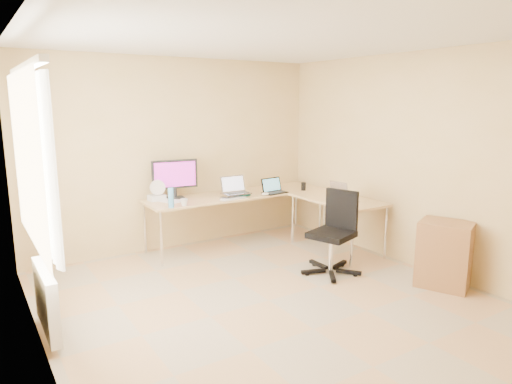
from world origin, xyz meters
TOP-DOWN VIEW (x-y plane):
  - floor at (0.00, 0.00)m, footprint 4.50×4.50m
  - ceiling at (0.00, 0.00)m, footprint 4.50×4.50m
  - wall_back at (0.00, 2.25)m, footprint 4.50×0.00m
  - wall_front at (0.00, -2.25)m, footprint 4.50×0.00m
  - wall_left at (-2.10, 0.00)m, footprint 0.00×4.50m
  - wall_right at (2.10, 0.00)m, footprint 0.00×4.50m
  - desk_main at (0.72, 1.85)m, footprint 2.65×0.70m
  - desk_return at (1.70, 0.85)m, footprint 0.70×1.30m
  - monitor at (-0.13, 2.05)m, footprint 0.64×0.29m
  - book_stack at (0.68, 1.74)m, footprint 0.27×0.31m
  - laptop_center at (0.60, 1.68)m, footprint 0.37×0.29m
  - laptop_black at (1.20, 1.61)m, footprint 0.37×0.29m
  - keyboard at (0.49, 1.57)m, footprint 0.39×0.17m
  - mouse at (0.99, 1.55)m, footprint 0.13×0.11m
  - mug at (-0.23, 1.55)m, footprint 0.11×0.11m
  - cd_stack at (0.37, 1.61)m, footprint 0.15×0.15m
  - water_bottle at (-0.40, 1.55)m, footprint 0.08×0.08m
  - papers at (-0.27, 1.90)m, footprint 0.32×0.37m
  - white_box at (-0.40, 2.05)m, footprint 0.22×0.17m
  - desk_fan at (-0.40, 2.04)m, footprint 0.24×0.24m
  - black_cup at (1.67, 1.55)m, footprint 0.09×0.09m
  - laptop_return at (1.61, 0.63)m, footprint 0.38×0.32m
  - office_chair at (1.06, 0.25)m, footprint 0.75×0.75m
  - cabinet at (1.85, -0.72)m, footprint 0.62×0.67m
  - radiator at (-2.03, 0.40)m, footprint 0.09×0.80m
  - window at (-2.05, 0.40)m, footprint 0.10×1.80m

SIDE VIEW (x-z plane):
  - floor at x=0.00m, z-range 0.00..0.00m
  - radiator at x=-2.03m, z-range 0.07..0.62m
  - cabinet at x=1.85m, z-range -0.01..0.73m
  - desk_main at x=0.72m, z-range 0.00..0.73m
  - desk_return at x=1.70m, z-range 0.00..0.73m
  - office_chair at x=1.06m, z-range 0.01..0.99m
  - papers at x=-0.27m, z-range 0.73..0.74m
  - keyboard at x=0.49m, z-range 0.73..0.75m
  - cd_stack at x=0.37m, z-range 0.73..0.76m
  - mouse at x=0.99m, z-range 0.73..0.77m
  - book_stack at x=0.68m, z-range 0.73..0.77m
  - white_box at x=-0.40m, z-range 0.73..0.81m
  - mug at x=-0.23m, z-range 0.73..0.82m
  - black_cup at x=1.67m, z-range 0.73..0.85m
  - laptop_black at x=1.20m, z-range 0.73..0.95m
  - laptop_return at x=1.61m, z-range 0.73..0.96m
  - water_bottle at x=-0.40m, z-range 0.73..0.98m
  - desk_fan at x=-0.40m, z-range 0.73..0.98m
  - laptop_center at x=0.60m, z-range 0.77..1.01m
  - monitor at x=-0.13m, z-range 0.73..1.26m
  - wall_back at x=0.00m, z-range -0.95..3.55m
  - wall_front at x=0.00m, z-range -0.95..3.55m
  - wall_left at x=-2.10m, z-range -0.95..3.55m
  - wall_right at x=2.10m, z-range -0.95..3.55m
  - window at x=-2.05m, z-range 0.85..2.25m
  - ceiling at x=0.00m, z-range 2.60..2.60m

